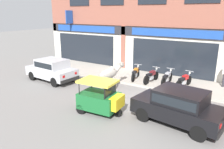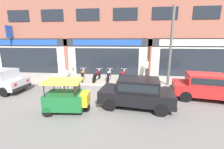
# 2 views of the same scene
# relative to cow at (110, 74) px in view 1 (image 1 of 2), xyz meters

# --- Properties ---
(ground_plane) EXTENTS (90.00, 90.00, 0.00)m
(ground_plane) POSITION_rel_cow_xyz_m (2.04, -0.76, -1.01)
(ground_plane) COLOR slate
(sidewalk) EXTENTS (19.00, 3.25, 0.13)m
(sidewalk) POSITION_rel_cow_xyz_m (2.04, 3.07, -0.94)
(sidewalk) COLOR #A8A093
(sidewalk) RESTS_ON ground
(shop_building) EXTENTS (23.00, 1.40, 9.02)m
(shop_building) POSITION_rel_cow_xyz_m (2.04, 4.95, 3.29)
(shop_building) COLOR #8E5142
(shop_building) RESTS_ON ground
(cow) EXTENTS (0.74, 2.14, 1.61)m
(cow) POSITION_rel_cow_xyz_m (0.00, 0.00, 0.00)
(cow) COLOR #9E998E
(cow) RESTS_ON ground
(car_0) EXTENTS (3.70, 1.85, 1.46)m
(car_0) POSITION_rel_cow_xyz_m (-4.21, -0.51, -0.19)
(car_0) COLOR black
(car_0) RESTS_ON ground
(car_1) EXTENTS (3.75, 2.03, 1.46)m
(car_1) POSITION_rel_cow_xyz_m (4.50, -1.83, -0.19)
(car_1) COLOR black
(car_1) RESTS_ON ground
(auto_rickshaw) EXTENTS (2.03, 1.29, 1.52)m
(auto_rickshaw) POSITION_rel_cow_xyz_m (1.28, -2.70, -0.35)
(auto_rickshaw) COLOR black
(auto_rickshaw) RESTS_ON ground
(motorcycle_0) EXTENTS (0.64, 1.79, 0.88)m
(motorcycle_0) POSITION_rel_cow_xyz_m (0.46, 2.42, -0.49)
(motorcycle_0) COLOR black
(motorcycle_0) RESTS_ON sidewalk
(motorcycle_1) EXTENTS (0.53, 1.81, 0.88)m
(motorcycle_1) POSITION_rel_cow_xyz_m (1.59, 2.37, -0.49)
(motorcycle_1) COLOR black
(motorcycle_1) RESTS_ON sidewalk
(motorcycle_2) EXTENTS (0.52, 1.81, 0.88)m
(motorcycle_2) POSITION_rel_cow_xyz_m (2.54, 2.54, -0.49)
(motorcycle_2) COLOR black
(motorcycle_2) RESTS_ON sidewalk
(motorcycle_3) EXTENTS (0.65, 1.79, 0.88)m
(motorcycle_3) POSITION_rel_cow_xyz_m (3.58, 2.51, -0.49)
(motorcycle_3) COLOR black
(motorcycle_3) RESTS_ON sidewalk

